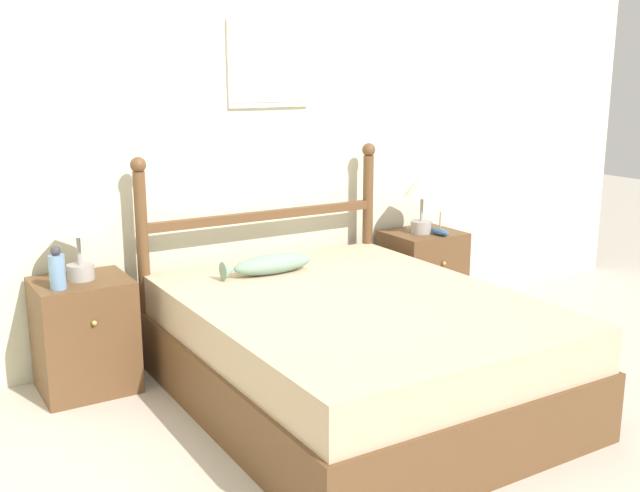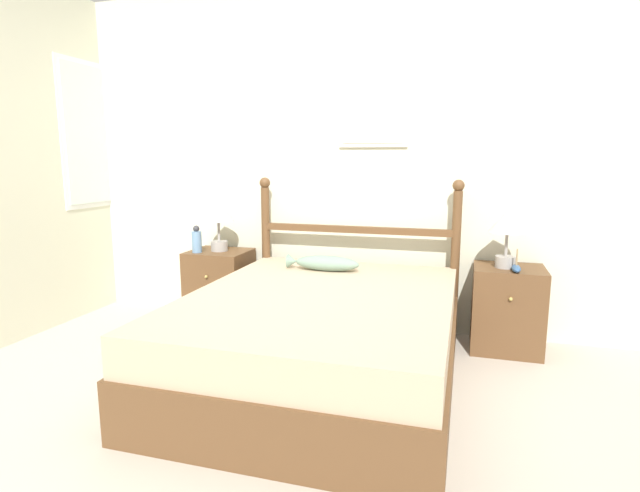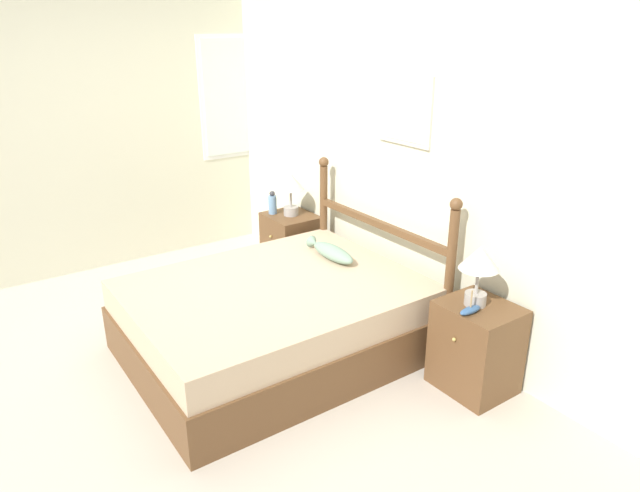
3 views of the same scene
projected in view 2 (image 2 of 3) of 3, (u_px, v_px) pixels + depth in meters
name	position (u px, v px, depth m)	size (l,w,h in m)	color
ground_plane	(253.00, 435.00, 2.34)	(16.00, 16.00, 0.00)	#B7AD9E
wall_back	(343.00, 159.00, 3.76)	(6.40, 0.08, 2.55)	beige
bed	(321.00, 338.00, 2.89)	(1.49, 1.90, 0.52)	brown
headboard	(356.00, 247.00, 3.69)	(1.51, 0.08, 1.14)	brown
nightstand_left	(220.00, 286.00, 3.94)	(0.45, 0.42, 0.57)	brown
nightstand_right	(507.00, 309.00, 3.35)	(0.45, 0.42, 0.57)	brown
table_lamp_left	(218.00, 217.00, 3.85)	(0.24, 0.24, 0.38)	gray
table_lamp_right	(507.00, 227.00, 3.25)	(0.24, 0.24, 0.38)	gray
bottle	(197.00, 240.00, 3.81)	(0.07, 0.07, 0.21)	#668CB2
model_boat	(516.00, 268.00, 3.17)	(0.06, 0.16, 0.15)	#335684
fish_pillow	(324.00, 263.00, 3.43)	(0.51, 0.14, 0.11)	gray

